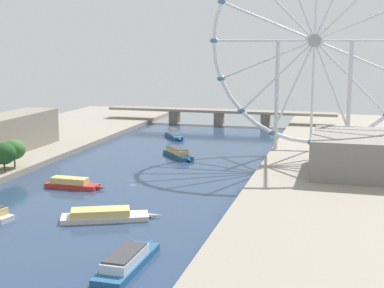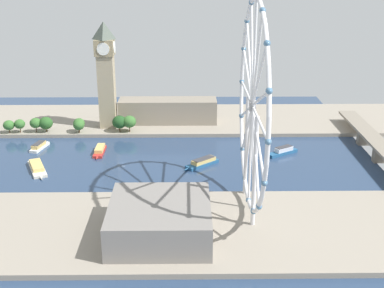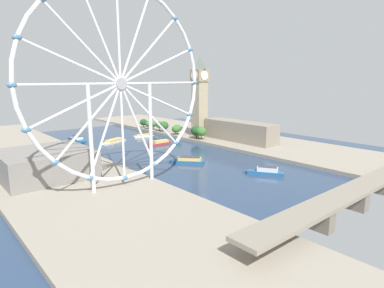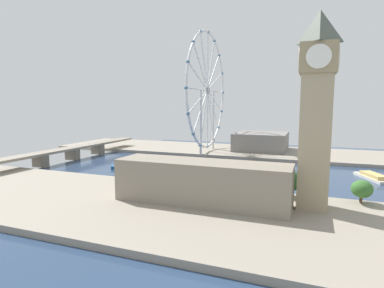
% 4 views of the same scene
% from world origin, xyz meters
% --- Properties ---
extents(ground_plane, '(371.20, 371.20, 0.00)m').
position_xyz_m(ground_plane, '(0.00, 0.00, 0.00)').
color(ground_plane, navy).
extents(riverbank_left, '(90.00, 520.00, 3.00)m').
position_xyz_m(riverbank_left, '(-100.60, 0.00, 1.50)').
color(riverbank_left, gray).
rests_on(riverbank_left, ground_plane).
extents(riverbank_right, '(90.00, 520.00, 3.00)m').
position_xyz_m(riverbank_right, '(100.60, 0.00, 1.50)').
color(riverbank_right, gray).
rests_on(riverbank_right, ground_plane).
extents(clock_tower, '(16.68, 16.68, 89.49)m').
position_xyz_m(clock_tower, '(-76.92, -20.82, 49.72)').
color(clock_tower, tan).
rests_on(clock_tower, riverbank_left).
extents(parliament_block, '(22.00, 85.66, 20.76)m').
position_xyz_m(parliament_block, '(-88.81, 30.01, 13.38)').
color(parliament_block, gray).
rests_on(parliament_block, riverbank_left).
extents(tree_row_embankment, '(13.70, 126.21, 13.99)m').
position_xyz_m(tree_row_embankment, '(-61.93, -54.24, 10.83)').
color(tree_row_embankment, '#513823').
rests_on(tree_row_embankment, riverbank_left).
extents(ferris_wheel, '(120.26, 3.20, 121.88)m').
position_xyz_m(ferris_wheel, '(77.95, 82.64, 64.92)').
color(ferris_wheel, silver).
rests_on(ferris_wheel, riverbank_right).
extents(riverside_hall, '(55.31, 53.29, 18.32)m').
position_xyz_m(riverside_hall, '(109.30, 31.99, 12.16)').
color(riverside_hall, gray).
rests_on(riverside_hall, riverbank_right).
extents(river_bridge, '(183.20, 14.33, 11.93)m').
position_xyz_m(river_bridge, '(-0.00, 189.63, 9.11)').
color(river_bridge, gray).
rests_on(river_bridge, ground_plane).
extents(tour_boat_0, '(24.01, 26.74, 5.28)m').
position_xyz_m(tour_boat_0, '(5.42, 57.63, 2.25)').
color(tour_boat_0, '#235684').
rests_on(tour_boat_0, ground_plane).
extents(tour_boat_1, '(28.49, 7.16, 4.65)m').
position_xyz_m(tour_boat_1, '(-20.94, -20.42, 1.98)').
color(tour_boat_1, '#B22D28').
rests_on(tour_boat_1, ground_plane).
extents(tour_boat_2, '(25.92, 11.06, 5.22)m').
position_xyz_m(tour_boat_2, '(-30.60, -69.08, 2.19)').
color(tour_boat_2, white).
rests_on(tour_boat_2, ground_plane).
extents(tour_boat_3, '(36.37, 20.98, 4.33)m').
position_xyz_m(tour_boat_3, '(12.25, -59.50, 1.84)').
color(tour_boat_3, beige).
rests_on(tour_boat_3, ground_plane).
extents(tour_boat_4, '(19.87, 27.78, 6.06)m').
position_xyz_m(tour_boat_4, '(-16.00, 119.31, 2.41)').
color(tour_boat_4, '#235684').
rests_on(tour_boat_4, ground_plane).
extents(tour_boat_5, '(9.22, 37.16, 5.31)m').
position_xyz_m(tour_boat_5, '(36.92, -98.43, 2.16)').
color(tour_boat_5, '#235684').
rests_on(tour_boat_5, ground_plane).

